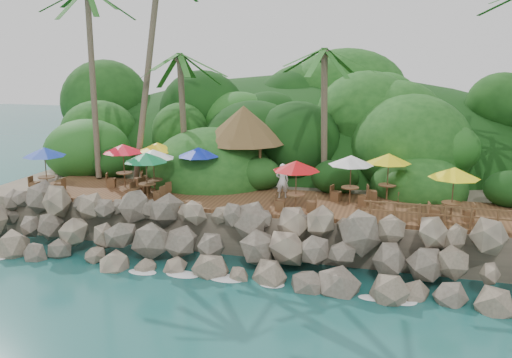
# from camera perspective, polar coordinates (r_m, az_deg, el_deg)

# --- Properties ---
(ground) EXTENTS (140.00, 140.00, 0.00)m
(ground) POSITION_cam_1_polar(r_m,az_deg,el_deg) (24.51, -3.83, -10.88)
(ground) COLOR #19514F
(ground) RESTS_ON ground
(land_base) EXTENTS (32.00, 25.20, 2.10)m
(land_base) POSITION_cam_1_polar(r_m,az_deg,el_deg) (38.87, 3.95, -0.14)
(land_base) COLOR gray
(land_base) RESTS_ON ground
(jungle_hill) EXTENTS (44.80, 28.00, 15.40)m
(jungle_hill) POSITION_cam_1_polar(r_m,az_deg,el_deg) (46.30, 5.81, 0.65)
(jungle_hill) COLOR #143811
(jungle_hill) RESTS_ON ground
(seawall) EXTENTS (29.00, 4.00, 2.30)m
(seawall) POSITION_cam_1_polar(r_m,az_deg,el_deg) (25.83, -2.40, -6.82)
(seawall) COLOR gray
(seawall) RESTS_ON ground
(terrace) EXTENTS (26.00, 5.00, 0.20)m
(terrace) POSITION_cam_1_polar(r_m,az_deg,el_deg) (29.16, -0.00, -2.30)
(terrace) COLOR brown
(terrace) RESTS_ON land_base
(jungle_foliage) EXTENTS (44.00, 16.00, 12.00)m
(jungle_foliage) POSITION_cam_1_polar(r_m,az_deg,el_deg) (38.18, 3.62, -2.01)
(jungle_foliage) COLOR #143811
(jungle_foliage) RESTS_ON ground
(foam_line) EXTENTS (25.20, 0.80, 0.06)m
(foam_line) POSITION_cam_1_polar(r_m,az_deg,el_deg) (24.75, -3.60, -10.55)
(foam_line) COLOR white
(foam_line) RESTS_ON ground
(palms) EXTENTS (31.84, 7.04, 13.64)m
(palms) POSITION_cam_1_polar(r_m,az_deg,el_deg) (30.69, 3.73, 17.02)
(palms) COLOR brown
(palms) RESTS_ON ground
(palapa) EXTENTS (5.24, 5.24, 4.60)m
(palapa) POSITION_cam_1_polar(r_m,az_deg,el_deg) (32.51, -1.31, 5.77)
(palapa) COLOR brown
(palapa) RESTS_ON ground
(dining_clusters) EXTENTS (23.94, 5.54, 2.53)m
(dining_clusters) POSITION_cam_1_polar(r_m,az_deg,el_deg) (29.01, -3.35, 2.07)
(dining_clusters) COLOR brown
(dining_clusters) RESTS_ON terrace
(railing) EXTENTS (7.20, 0.10, 1.00)m
(railing) POSITION_cam_1_polar(r_m,az_deg,el_deg) (25.79, 19.25, -3.50)
(railing) COLOR brown
(railing) RESTS_ON terrace
(waiter) EXTENTS (0.80, 0.65, 1.89)m
(waiter) POSITION_cam_1_polar(r_m,az_deg,el_deg) (29.20, 2.77, -0.18)
(waiter) COLOR silver
(waiter) RESTS_ON terrace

